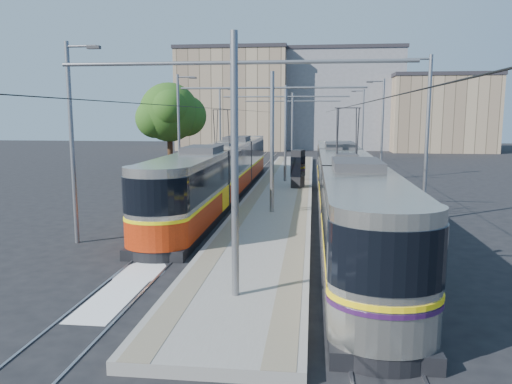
# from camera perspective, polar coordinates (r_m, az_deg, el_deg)

# --- Properties ---
(ground) EXTENTS (160.00, 160.00, 0.00)m
(ground) POSITION_cam_1_polar(r_m,az_deg,el_deg) (17.82, -0.34, -8.10)
(ground) COLOR black
(ground) RESTS_ON ground
(platform) EXTENTS (4.00, 50.00, 0.30)m
(platform) POSITION_cam_1_polar(r_m,az_deg,el_deg) (34.36, 3.05, 0.37)
(platform) COLOR gray
(platform) RESTS_ON ground
(tactile_strip_left) EXTENTS (0.70, 50.00, 0.01)m
(tactile_strip_left) POSITION_cam_1_polar(r_m,az_deg,el_deg) (34.45, 0.64, 0.66)
(tactile_strip_left) COLOR gray
(tactile_strip_left) RESTS_ON platform
(tactile_strip_right) EXTENTS (0.70, 50.00, 0.01)m
(tactile_strip_right) POSITION_cam_1_polar(r_m,az_deg,el_deg) (34.28, 5.47, 0.58)
(tactile_strip_right) COLOR gray
(tactile_strip_right) RESTS_ON platform
(rails) EXTENTS (8.71, 70.00, 0.03)m
(rails) POSITION_cam_1_polar(r_m,az_deg,el_deg) (34.38, 3.04, 0.15)
(rails) COLOR gray
(rails) RESTS_ON ground
(track_arrow) EXTENTS (1.20, 5.00, 0.01)m
(track_arrow) POSITION_cam_1_polar(r_m,az_deg,el_deg) (15.89, -14.92, -10.51)
(track_arrow) COLOR silver
(track_arrow) RESTS_ON ground
(tram_left) EXTENTS (2.43, 29.24, 5.50)m
(tram_left) POSITION_cam_1_polar(r_m,az_deg,el_deg) (31.69, -3.78, 2.49)
(tram_left) COLOR black
(tram_left) RESTS_ON ground
(tram_right) EXTENTS (2.43, 28.27, 5.50)m
(tram_right) POSITION_cam_1_polar(r_m,az_deg,el_deg) (23.82, 10.21, 0.64)
(tram_right) COLOR black
(tram_right) RESTS_ON ground
(catenary) EXTENTS (9.20, 70.00, 7.00)m
(catenary) POSITION_cam_1_polar(r_m,az_deg,el_deg) (31.15, 2.79, 7.58)
(catenary) COLOR slate
(catenary) RESTS_ON platform
(street_lamps) EXTENTS (15.18, 38.22, 8.00)m
(street_lamps) POSITION_cam_1_polar(r_m,az_deg,el_deg) (37.99, 3.47, 7.28)
(street_lamps) COLOR slate
(street_lamps) RESTS_ON ground
(shelter) EXTENTS (0.98, 1.30, 2.55)m
(shelter) POSITION_cam_1_polar(r_m,az_deg,el_deg) (33.91, 4.82, 2.77)
(shelter) COLOR black
(shelter) RESTS_ON platform
(tree) EXTENTS (5.41, 5.00, 7.86)m
(tree) POSITION_cam_1_polar(r_m,az_deg,el_deg) (42.86, -9.40, 8.86)
(tree) COLOR #382314
(tree) RESTS_ON ground
(building_left) EXTENTS (16.32, 12.24, 15.00)m
(building_left) POSITION_cam_1_polar(r_m,az_deg,el_deg) (77.90, -2.41, 10.51)
(building_left) COLOR #9D876A
(building_left) RESTS_ON ground
(building_centre) EXTENTS (18.36, 14.28, 15.08)m
(building_centre) POSITION_cam_1_polar(r_m,az_deg,el_deg) (81.06, 9.47, 10.36)
(building_centre) COLOR gray
(building_centre) RESTS_ON ground
(building_right) EXTENTS (14.28, 10.20, 10.89)m
(building_right) POSITION_cam_1_polar(r_m,az_deg,el_deg) (77.05, 20.23, 8.47)
(building_right) COLOR #9D876A
(building_right) RESTS_ON ground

